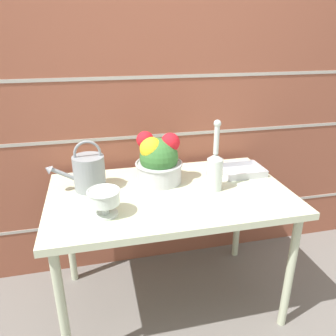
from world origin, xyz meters
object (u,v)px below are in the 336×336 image
(watering_can, at_px, (88,172))
(wire_tray, at_px, (241,172))
(crystal_pedestal_bowl, at_px, (104,199))
(flower_planter, at_px, (158,160))
(glass_decanter, at_px, (215,168))

(watering_can, distance_m, wire_tray, 0.89)
(crystal_pedestal_bowl, relative_size, flower_planter, 0.53)
(watering_can, relative_size, wire_tray, 1.24)
(flower_planter, bearing_deg, watering_can, -178.19)
(watering_can, distance_m, glass_decanter, 0.67)
(glass_decanter, relative_size, wire_tray, 1.53)
(flower_planter, distance_m, glass_decanter, 0.32)
(crystal_pedestal_bowl, xyz_separation_m, glass_decanter, (0.58, 0.14, 0.04))
(watering_can, height_order, crystal_pedestal_bowl, watering_can)
(glass_decanter, bearing_deg, flower_planter, 148.21)
(watering_can, bearing_deg, glass_decanter, -13.39)
(watering_can, xyz_separation_m, glass_decanter, (0.65, -0.15, 0.02))
(flower_planter, distance_m, wire_tray, 0.52)
(watering_can, bearing_deg, wire_tray, 0.82)
(wire_tray, bearing_deg, watering_can, -179.18)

